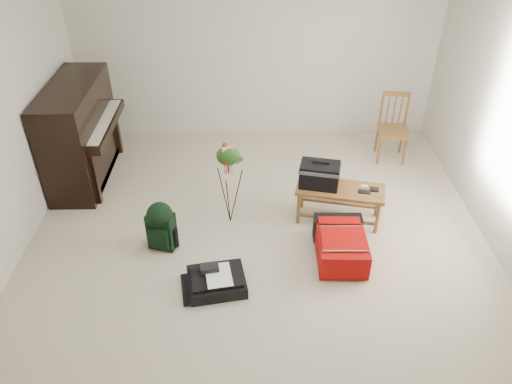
{
  "coord_description": "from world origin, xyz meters",
  "views": [
    {
      "loc": [
        -0.08,
        -3.9,
        3.59
      ],
      "look_at": [
        -0.02,
        0.35,
        0.59
      ],
      "focal_mm": 35.0,
      "sensor_mm": 36.0,
      "label": 1
    }
  ],
  "objects_px": {
    "piano": "(81,135)",
    "dining_chair": "(393,128)",
    "bench": "(326,181)",
    "red_suitcase": "(340,242)",
    "black_duffel": "(216,281)",
    "flower_stand": "(229,185)",
    "green_backpack": "(161,224)"
  },
  "relations": [
    {
      "from": "red_suitcase",
      "to": "green_backpack",
      "type": "distance_m",
      "value": 1.88
    },
    {
      "from": "bench",
      "to": "black_duffel",
      "type": "xyz_separation_m",
      "value": [
        -1.17,
        -1.07,
        -0.44
      ]
    },
    {
      "from": "bench",
      "to": "black_duffel",
      "type": "height_order",
      "value": "bench"
    },
    {
      "from": "red_suitcase",
      "to": "black_duffel",
      "type": "bearing_deg",
      "value": -158.68
    },
    {
      "from": "flower_stand",
      "to": "black_duffel",
      "type": "bearing_deg",
      "value": -117.23
    },
    {
      "from": "red_suitcase",
      "to": "black_duffel",
      "type": "distance_m",
      "value": 1.35
    },
    {
      "from": "piano",
      "to": "red_suitcase",
      "type": "height_order",
      "value": "piano"
    },
    {
      "from": "red_suitcase",
      "to": "green_backpack",
      "type": "height_order",
      "value": "green_backpack"
    },
    {
      "from": "bench",
      "to": "red_suitcase",
      "type": "relative_size",
      "value": 1.39
    },
    {
      "from": "piano",
      "to": "dining_chair",
      "type": "distance_m",
      "value": 4.04
    },
    {
      "from": "bench",
      "to": "dining_chair",
      "type": "bearing_deg",
      "value": 64.42
    },
    {
      "from": "red_suitcase",
      "to": "flower_stand",
      "type": "height_order",
      "value": "flower_stand"
    },
    {
      "from": "black_duffel",
      "to": "dining_chair",
      "type": "bearing_deg",
      "value": 37.31
    },
    {
      "from": "green_backpack",
      "to": "flower_stand",
      "type": "relative_size",
      "value": 0.55
    },
    {
      "from": "bench",
      "to": "red_suitcase",
      "type": "xyz_separation_m",
      "value": [
        0.1,
        -0.6,
        -0.36
      ]
    },
    {
      "from": "red_suitcase",
      "to": "piano",
      "type": "bearing_deg",
      "value": 154.02
    },
    {
      "from": "piano",
      "to": "red_suitcase",
      "type": "xyz_separation_m",
      "value": [
        3.03,
        -1.56,
        -0.43
      ]
    },
    {
      "from": "dining_chair",
      "to": "red_suitcase",
      "type": "bearing_deg",
      "value": -109.44
    },
    {
      "from": "bench",
      "to": "red_suitcase",
      "type": "bearing_deg",
      "value": -68.2
    },
    {
      "from": "dining_chair",
      "to": "red_suitcase",
      "type": "relative_size",
      "value": 1.22
    },
    {
      "from": "piano",
      "to": "dining_chair",
      "type": "xyz_separation_m",
      "value": [
        4.01,
        0.42,
        -0.16
      ]
    },
    {
      "from": "piano",
      "to": "green_backpack",
      "type": "bearing_deg",
      "value": -50.66
    },
    {
      "from": "piano",
      "to": "flower_stand",
      "type": "relative_size",
      "value": 1.48
    },
    {
      "from": "dining_chair",
      "to": "black_duffel",
      "type": "relative_size",
      "value": 1.46
    },
    {
      "from": "black_duffel",
      "to": "flower_stand",
      "type": "distance_m",
      "value": 1.12
    },
    {
      "from": "bench",
      "to": "green_backpack",
      "type": "height_order",
      "value": "bench"
    },
    {
      "from": "red_suitcase",
      "to": "black_duffel",
      "type": "relative_size",
      "value": 1.2
    },
    {
      "from": "black_duffel",
      "to": "flower_stand",
      "type": "bearing_deg",
      "value": 74.26
    },
    {
      "from": "bench",
      "to": "red_suitcase",
      "type": "distance_m",
      "value": 0.71
    },
    {
      "from": "piano",
      "to": "bench",
      "type": "bearing_deg",
      "value": -18.1
    },
    {
      "from": "red_suitcase",
      "to": "black_duffel",
      "type": "height_order",
      "value": "red_suitcase"
    },
    {
      "from": "black_duffel",
      "to": "red_suitcase",
      "type": "bearing_deg",
      "value": 10.02
    }
  ]
}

